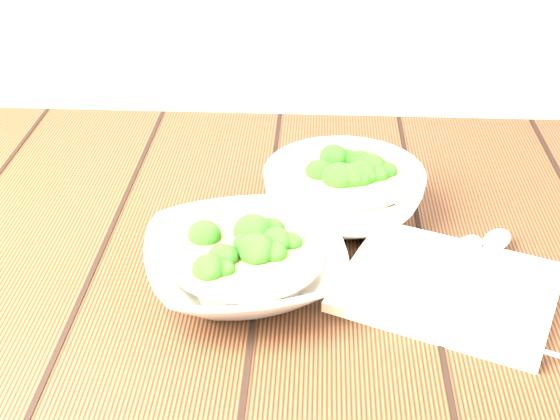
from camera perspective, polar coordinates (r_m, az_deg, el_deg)
name	(u,v)px	position (r m, az deg, el deg)	size (l,w,h in m)	color
table	(279,320)	(1.05, -0.06, -8.02)	(1.20, 0.80, 0.75)	#361E0F
soup_bowl_front	(245,263)	(0.90, -2.57, -3.92)	(0.28, 0.28, 0.07)	silver
soup_bowl_back	(344,191)	(1.03, 4.68, 1.39)	(0.23, 0.23, 0.08)	silver
trivet	(358,213)	(1.03, 5.71, -0.23)	(0.11, 0.11, 0.03)	black
napkin	(448,287)	(0.92, 12.19, -5.54)	(0.23, 0.19, 0.01)	beige
spoon_left	(455,261)	(0.95, 12.68, -3.64)	(0.12, 0.17, 0.01)	#A9A595
spoon_right	(486,254)	(0.97, 14.82, -3.15)	(0.11, 0.18, 0.01)	#A9A595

